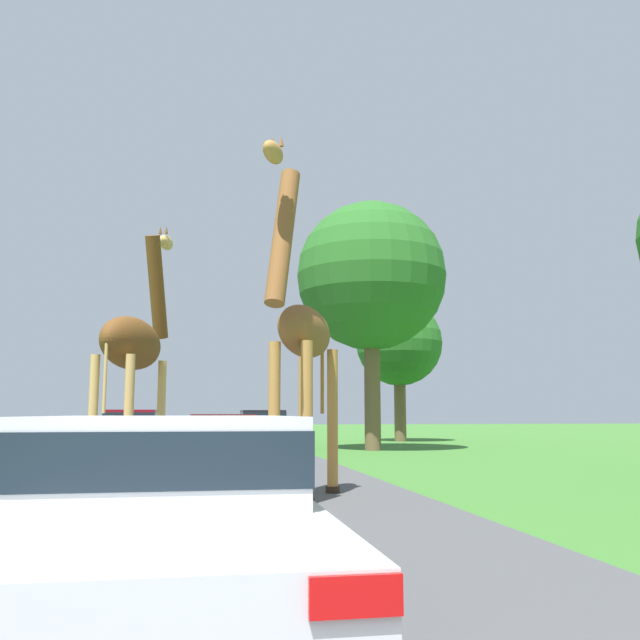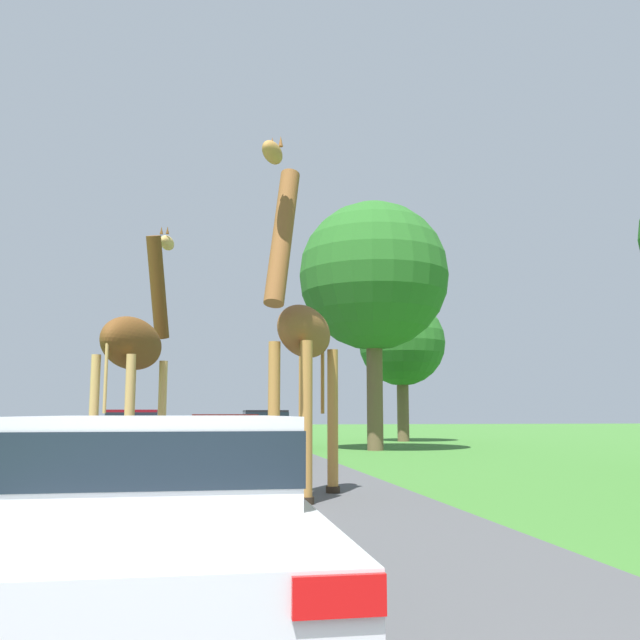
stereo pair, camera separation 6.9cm
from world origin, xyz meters
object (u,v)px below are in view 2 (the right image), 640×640
giraffe_companion (135,346)px  car_queue_right (224,437)px  giraffe_near_road (302,337)px  car_queue_left (265,427)px  tree_right_cluster (402,344)px  car_far_ahead (133,430)px  tree_left_edge (374,277)px  car_lead_maroon (161,510)px

giraffe_companion → car_queue_right: bearing=87.6°
giraffe_near_road → car_queue_right: (-1.00, 7.37, -1.83)m
car_queue_left → tree_right_cluster: bearing=33.3°
car_queue_right → car_queue_left: car_queue_left is taller
giraffe_companion → car_queue_right: (1.81, 5.03, -1.87)m
car_queue_left → car_queue_right: bearing=-101.8°
giraffe_near_road → car_queue_right: giraffe_near_road is taller
car_far_ahead → tree_right_cluster: 14.33m
giraffe_companion → tree_right_cluster: (10.56, 18.24, 2.06)m
car_queue_left → tree_left_edge: 7.23m
car_queue_right → car_queue_left: bearing=78.2°
car_lead_maroon → car_far_ahead: car_far_ahead is taller
tree_left_edge → tree_right_cluster: (3.23, 7.39, -1.67)m
giraffe_near_road → car_far_ahead: size_ratio=1.32×
car_queue_left → car_far_ahead: bearing=-148.1°
giraffe_near_road → giraffe_companion: size_ratio=1.03×
car_far_ahead → tree_left_edge: bearing=0.4°
tree_right_cluster → giraffe_companion: bearing=-120.1°
car_far_ahead → car_queue_right: bearing=-63.6°
car_lead_maroon → tree_right_cluster: 28.51m
car_queue_left → giraffe_companion: bearing=-104.8°
giraffe_companion → tree_right_cluster: bearing=77.3°
tree_left_edge → car_far_ahead: bearing=-179.6°
tree_right_cluster → car_queue_right: bearing=-123.5°
giraffe_companion → car_queue_left: (3.62, 13.69, -1.79)m
giraffe_near_road → car_far_ahead: giraffe_near_road is taller
car_lead_maroon → car_queue_right: bearing=86.7°
car_queue_right → tree_right_cluster: (8.75, 13.20, 3.93)m
car_far_ahead → tree_left_edge: (8.37, 0.06, 5.55)m
tree_left_edge → car_lead_maroon: bearing=-108.1°
car_lead_maroon → tree_left_edge: 20.96m
giraffe_companion → tree_right_cluster: size_ratio=0.77×
car_queue_left → car_far_ahead: 5.50m
car_queue_right → car_queue_left: (1.81, 8.65, 0.08)m
tree_right_cluster → giraffe_near_road: bearing=-110.6°
car_lead_maroon → car_queue_left: car_queue_left is taller
giraffe_companion → car_far_ahead: 10.98m
giraffe_companion → car_lead_maroon: bearing=-65.5°
tree_left_edge → tree_right_cluster: bearing=66.4°
tree_left_edge → giraffe_near_road: bearing=-108.9°
car_far_ahead → tree_left_edge: tree_left_edge is taller
giraffe_near_road → tree_right_cluster: size_ratio=0.79×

